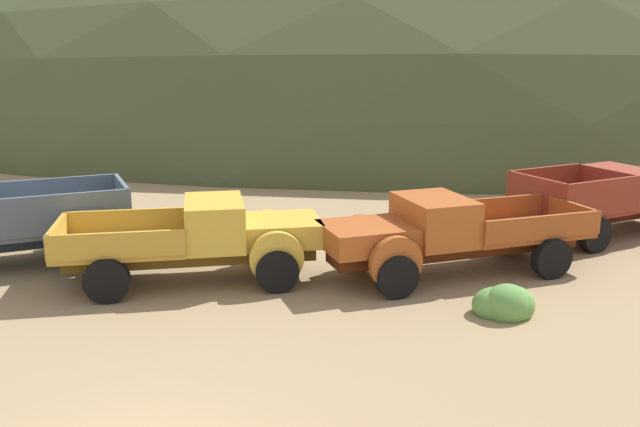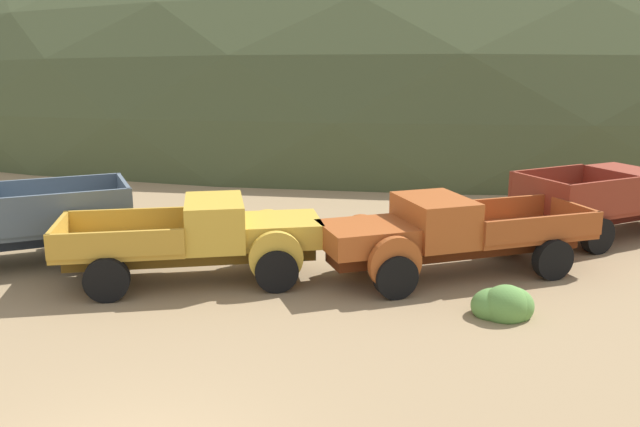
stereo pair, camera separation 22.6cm
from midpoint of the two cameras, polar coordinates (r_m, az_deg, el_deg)
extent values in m
ellipsoid|color=#56603D|center=(74.19, -24.94, 8.53)|extent=(119.04, 61.73, 49.44)
ellipsoid|color=#424C2D|center=(70.47, 13.13, 9.23)|extent=(116.63, 87.96, 35.55)
cube|color=#4D5B67|center=(18.36, -20.97, -0.89)|extent=(3.53, 2.88, 0.12)
cube|color=#4D5B67|center=(19.30, -21.28, 1.41)|extent=(3.02, 0.86, 0.95)
cube|color=#4D5B67|center=(17.18, -20.92, -0.01)|extent=(3.02, 0.86, 0.95)
cube|color=#4D5B67|center=(18.35, -16.50, 1.18)|extent=(0.64, 2.13, 0.95)
cylinder|color=black|center=(19.57, -20.30, -1.22)|extent=(1.00, 0.51, 0.96)
cylinder|color=black|center=(17.38, -19.79, -3.02)|extent=(1.00, 0.51, 0.96)
cube|color=brown|center=(15.92, -11.03, -3.29)|extent=(5.61, 1.05, 0.36)
cube|color=gold|center=(15.88, -3.65, -1.39)|extent=(1.79, 1.74, 0.55)
cube|color=#B7B2A8|center=(15.99, -0.71, -1.35)|extent=(0.10, 1.18, 0.44)
cylinder|color=gold|center=(14.98, -4.08, -3.75)|extent=(1.20, 0.20, 1.20)
cylinder|color=gold|center=(16.93, -4.82, -1.69)|extent=(1.20, 0.20, 1.20)
cube|color=gold|center=(15.72, -9.22, -0.75)|extent=(1.33, 1.99, 1.05)
cube|color=black|center=(15.69, -7.12, 0.08)|extent=(0.08, 1.67, 0.59)
cube|color=#B5882D|center=(15.96, -16.58, -2.67)|extent=(2.86, 2.10, 0.12)
cube|color=#B5882D|center=(14.89, -17.09, -2.55)|extent=(2.83, 0.14, 0.55)
cube|color=#B5882D|center=(16.86, -16.30, -0.60)|extent=(2.83, 0.14, 0.55)
cube|color=#B5882D|center=(16.09, -21.46, -1.70)|extent=(0.13, 2.06, 0.55)
cylinder|color=black|center=(15.02, -4.04, -4.83)|extent=(0.96, 0.29, 0.96)
cylinder|color=black|center=(17.05, -4.82, -2.54)|extent=(0.96, 0.29, 0.96)
cylinder|color=black|center=(15.10, -17.79, -5.38)|extent=(0.96, 0.29, 0.96)
cylinder|color=black|center=(17.13, -16.90, -3.04)|extent=(0.96, 0.29, 0.96)
cube|color=#51220D|center=(16.45, 10.83, -2.72)|extent=(6.24, 1.98, 0.36)
cube|color=#A34C1E|center=(15.34, 3.51, -1.93)|extent=(2.21, 1.99, 0.55)
cube|color=#B7B2A8|center=(15.04, 0.30, -2.34)|extent=(0.28, 1.15, 0.44)
cylinder|color=#A34C1E|center=(16.43, 2.99, -2.14)|extent=(1.21, 0.38, 1.20)
cylinder|color=#A34C1E|center=(14.67, 5.92, -4.17)|extent=(1.21, 0.38, 1.20)
cube|color=#A34C1E|center=(15.98, 9.12, -0.51)|extent=(1.74, 2.15, 1.05)
cube|color=black|center=(15.65, 7.07, 0.04)|extent=(0.33, 1.63, 0.59)
cube|color=#97471E|center=(17.27, 15.75, -1.38)|extent=(3.42, 2.52, 0.12)
cube|color=#97471E|center=(18.00, 14.00, 0.45)|extent=(3.09, 0.63, 0.55)
cube|color=#97471E|center=(16.39, 17.81, -1.11)|extent=(3.09, 0.63, 0.55)
cube|color=#97471E|center=(18.07, 19.72, 0.09)|extent=(0.44, 2.01, 0.55)
cylinder|color=black|center=(16.55, 2.91, -3.02)|extent=(0.99, 0.44, 0.96)
cylinder|color=black|center=(14.72, 5.98, -5.27)|extent=(0.99, 0.44, 0.96)
cylinder|color=black|center=(18.35, 14.48, -1.76)|extent=(0.99, 0.44, 0.96)
cylinder|color=black|center=(16.72, 18.42, -3.57)|extent=(0.99, 0.44, 0.96)
cube|color=#42140D|center=(21.09, 22.56, 0.12)|extent=(5.40, 2.58, 0.36)
cylinder|color=maroon|center=(23.04, 23.46, 1.39)|extent=(1.20, 0.54, 1.20)
cube|color=maroon|center=(21.33, 23.62, 2.11)|extent=(1.80, 2.31, 1.05)
cube|color=black|center=(21.72, 24.62, 2.77)|extent=(0.57, 1.65, 0.59)
cube|color=maroon|center=(19.96, 19.87, 0.34)|extent=(3.22, 2.84, 0.12)
cube|color=maroon|center=(19.16, 22.28, 1.23)|extent=(2.61, 0.92, 0.95)
cube|color=maroon|center=(20.56, 17.86, 2.41)|extent=(2.61, 0.92, 0.95)
cube|color=maroon|center=(18.93, 17.30, 1.50)|extent=(0.74, 2.04, 0.95)
cylinder|color=black|center=(23.13, 23.29, 0.74)|extent=(1.00, 0.56, 0.96)
cylinder|color=black|center=(19.18, 21.68, -1.64)|extent=(1.00, 0.56, 0.96)
cylinder|color=black|center=(20.64, 17.14, -0.22)|extent=(1.00, 0.56, 0.96)
ellipsoid|color=#5B8E42|center=(19.22, 4.60, -1.40)|extent=(0.97, 0.87, 0.87)
ellipsoid|color=#5B8E42|center=(19.28, 3.61, -1.65)|extent=(0.67, 0.61, 0.48)
ellipsoid|color=#5B8E42|center=(14.32, 15.37, -7.39)|extent=(0.89, 0.80, 0.78)
ellipsoid|color=#5B8E42|center=(14.23, 14.90, -7.40)|extent=(0.96, 0.87, 0.86)
ellipsoid|color=#5B8E42|center=(14.31, 13.97, -7.41)|extent=(0.94, 0.84, 0.71)
camera|label=1|loc=(0.11, -90.41, -0.10)|focal=38.31mm
camera|label=2|loc=(0.11, 89.59, 0.10)|focal=38.31mm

